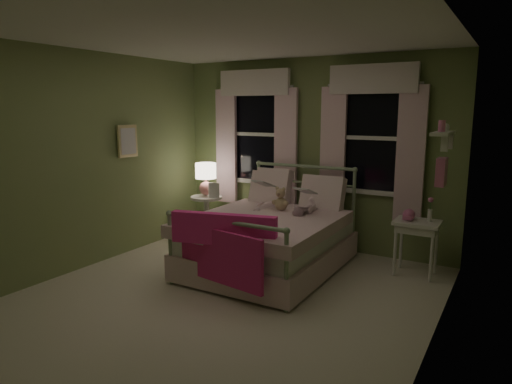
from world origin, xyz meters
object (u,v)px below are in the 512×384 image
Objects in this scene: bed at (270,238)px; nightstand_right at (417,229)px; child_left at (267,186)px; nightstand_left at (207,212)px; child_right at (307,190)px; teddy_bear at (281,201)px; table_lamp at (206,176)px.

bed is 3.18× the size of nightstand_right.
child_left is 1.90m from nightstand_right.
bed is 1.55m from nightstand_left.
nightstand_left and nightstand_right have the same top height.
teddy_bear is (-0.28, -0.16, -0.14)m from child_right.
bed is at bearing -24.20° from table_lamp.
nightstand_left is 1.02× the size of nightstand_right.
bed is 2.84× the size of child_left.
child_left is 1.12× the size of nightstand_right.
child_right is at bearing 29.50° from teddy_bear.
table_lamp is (-1.13, 0.20, 0.03)m from child_left.
child_right is 1.13× the size of nightstand_right.
teddy_bear is (0.01, 0.27, 0.42)m from bed.
nightstand_right is (2.98, 0.02, 0.13)m from nightstand_left.
table_lamp is at bearing 165.76° from teddy_bear.
child_right is 1.78m from nightstand_left.
teddy_bear is 1.51m from nightstand_left.
bed is at bearing -91.15° from teddy_bear.
table_lamp reaches higher than teddy_bear.
child_right is at bearing -6.75° from table_lamp.
teddy_bear is at bearing -14.24° from table_lamp.
nightstand_right is at bearing -174.50° from child_left.
bed is 2.80× the size of child_right.
nightstand_right is at bearing 0.47° from nightstand_left.
child_left is at bearing 150.50° from teddy_bear.
child_right is at bearing -170.10° from nightstand_right.
teddy_bear is at bearing 149.07° from child_left.
teddy_bear is (0.28, -0.16, -0.14)m from child_left.
nightstand_left is (-1.69, 0.20, -0.51)m from child_right.
bed is at bearing -24.20° from nightstand_left.
teddy_bear is at bearing 27.77° from child_right.
bed is 0.50m from teddy_bear.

